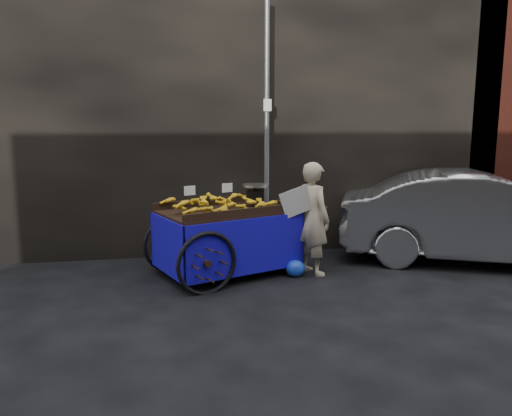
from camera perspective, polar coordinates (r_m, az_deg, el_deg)
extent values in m
plane|color=black|center=(6.80, 0.89, -8.57)|extent=(80.00, 80.00, 0.00)
cube|color=black|center=(8.94, -8.85, 11.95)|extent=(11.00, 2.00, 5.00)
cube|color=#591E14|center=(11.21, 27.25, 10.54)|extent=(3.00, 2.00, 5.00)
cylinder|color=slate|center=(7.79, 1.23, 8.73)|extent=(0.08, 0.08, 4.00)
cube|color=white|center=(7.75, 1.32, 11.68)|extent=(0.12, 0.02, 0.18)
cube|color=black|center=(7.01, -3.35, -0.51)|extent=(2.07, 1.68, 0.07)
cube|color=black|center=(7.46, -5.27, 0.69)|extent=(1.68, 0.69, 0.11)
cube|color=black|center=(6.55, -1.19, -0.53)|extent=(1.68, 0.69, 0.11)
cube|color=black|center=(7.14, 3.93, -3.99)|extent=(0.07, 0.07, 0.89)
cube|color=black|center=(7.86, 0.15, -2.69)|extent=(0.07, 0.07, 0.89)
cylinder|color=black|center=(7.28, 6.47, -0.18)|extent=(0.54, 0.24, 0.04)
cylinder|color=black|center=(7.99, 2.54, 0.76)|extent=(0.54, 0.24, 0.04)
torus|color=black|center=(6.33, -5.63, -6.33)|extent=(0.80, 0.35, 0.84)
torus|color=black|center=(7.40, -9.73, -4.06)|extent=(0.80, 0.35, 0.84)
cylinder|color=black|center=(6.86, -7.84, -5.11)|extent=(0.50, 1.18, 0.06)
cube|color=#140899|center=(6.61, -0.98, -4.49)|extent=(1.71, 0.68, 0.76)
cube|color=#140899|center=(7.58, -5.36, -2.68)|extent=(1.71, 0.68, 0.76)
cube|color=#140899|center=(6.72, -10.13, -4.40)|extent=(0.44, 1.09, 0.76)
cube|color=#140899|center=(7.55, 2.73, -2.70)|extent=(0.44, 1.09, 0.76)
cube|color=black|center=(7.27, -0.09, 1.39)|extent=(0.24, 0.22, 0.18)
cylinder|color=silver|center=(7.25, -0.09, 2.61)|extent=(0.49, 0.49, 0.03)
cube|color=white|center=(6.58, -7.58, 1.99)|extent=(0.15, 0.07, 0.12)
cube|color=white|center=(6.82, -3.31, 2.33)|extent=(0.15, 0.07, 0.12)
imported|color=#BAAA8A|center=(7.07, 6.56, -1.22)|extent=(0.59, 0.69, 1.60)
cube|color=beige|center=(6.89, 4.91, 0.85)|extent=(0.58, 0.09, 0.50)
ellipsoid|color=blue|center=(7.06, 4.54, -6.90)|extent=(0.27, 0.21, 0.24)
imported|color=#B8BBC0|center=(8.38, 24.41, -1.02)|extent=(4.48, 3.03, 1.40)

